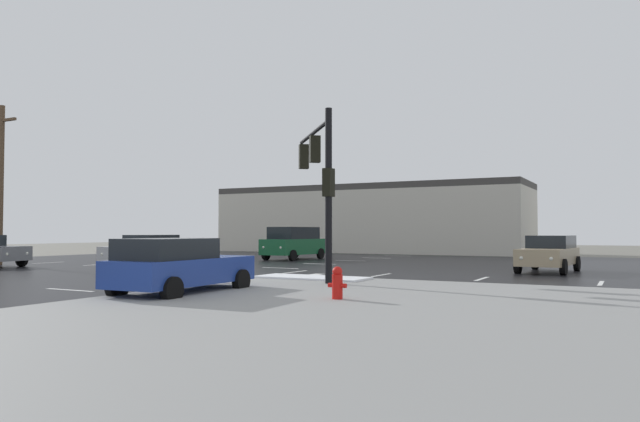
# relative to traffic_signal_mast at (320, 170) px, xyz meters

# --- Properties ---
(ground_plane) EXTENTS (120.00, 120.00, 0.00)m
(ground_plane) POSITION_rel_traffic_signal_mast_xyz_m (-5.58, 4.50, -3.89)
(ground_plane) COLOR slate
(road_asphalt) EXTENTS (44.00, 44.00, 0.02)m
(road_asphalt) POSITION_rel_traffic_signal_mast_xyz_m (-5.58, 4.50, -3.88)
(road_asphalt) COLOR black
(road_asphalt) RESTS_ON ground_plane
(sidewalk_corner) EXTENTS (18.00, 18.00, 0.14)m
(sidewalk_corner) POSITION_rel_traffic_signal_mast_xyz_m (6.42, -7.50, -3.82)
(sidewalk_corner) COLOR gray
(sidewalk_corner) RESTS_ON ground_plane
(snow_strip_curbside) EXTENTS (4.00, 1.60, 0.06)m
(snow_strip_curbside) POSITION_rel_traffic_signal_mast_xyz_m (-0.58, 0.50, -3.72)
(snow_strip_curbside) COLOR white
(snow_strip_curbside) RESTS_ON sidewalk_corner
(lane_markings) EXTENTS (36.15, 36.15, 0.01)m
(lane_markings) POSITION_rel_traffic_signal_mast_xyz_m (-4.38, 3.12, -3.86)
(lane_markings) COLOR silver
(lane_markings) RESTS_ON road_asphalt
(traffic_signal_mast) EXTENTS (3.27, 3.89, 5.58)m
(traffic_signal_mast) POSITION_rel_traffic_signal_mast_xyz_m (0.00, 0.00, 0.00)
(traffic_signal_mast) COLOR black
(traffic_signal_mast) RESTS_ON sidewalk_corner
(fire_hydrant) EXTENTS (0.48, 0.26, 0.79)m
(fire_hydrant) POSITION_rel_traffic_signal_mast_xyz_m (3.02, -4.78, -3.35)
(fire_hydrant) COLOR red
(fire_hydrant) RESTS_ON sidewalk_corner
(strip_building_background) EXTENTS (25.97, 8.00, 5.58)m
(strip_building_background) POSITION_rel_traffic_signal_mast_xyz_m (-10.40, 28.80, -1.10)
(strip_building_background) COLOR beige
(strip_building_background) RESTS_ON ground_plane
(sedan_tan) EXTENTS (2.33, 4.65, 1.58)m
(sedan_tan) POSITION_rel_traffic_signal_mast_xyz_m (6.17, 9.66, -3.03)
(sedan_tan) COLOR tan
(sedan_tan) RESTS_ON road_asphalt
(sedan_silver) EXTENTS (2.38, 4.66, 1.58)m
(sedan_silver) POSITION_rel_traffic_signal_mast_xyz_m (-12.40, 4.58, -3.03)
(sedan_silver) COLOR #B7BABF
(sedan_silver) RESTS_ON road_asphalt
(sedan_blue) EXTENTS (2.15, 4.59, 1.58)m
(sedan_blue) POSITION_rel_traffic_signal_mast_xyz_m (-1.57, -5.26, -3.03)
(sedan_blue) COLOR navy
(sedan_blue) RESTS_ON road_asphalt
(suv_green) EXTENTS (2.35, 4.91, 2.03)m
(suv_green) POSITION_rel_traffic_signal_mast_xyz_m (-9.43, 14.34, -2.80)
(suv_green) COLOR #195933
(suv_green) RESTS_ON road_asphalt
(utility_pole_mid) EXTENTS (2.20, 0.28, 8.45)m
(utility_pole_mid) POSITION_rel_traffic_signal_mast_xyz_m (-20.07, 1.91, 0.55)
(utility_pole_mid) COLOR brown
(utility_pole_mid) RESTS_ON ground_plane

